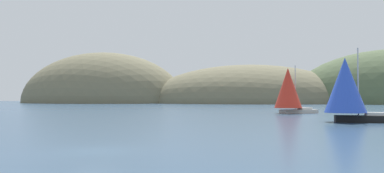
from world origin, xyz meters
TOP-DOWN VIEW (x-y plane):
  - ground_plane at (0.00, 0.00)m, footprint 360.00×360.00m
  - headland_left at (-55.00, 135.00)m, footprint 69.45×44.00m
  - headland_center at (5.00, 135.00)m, footprint 82.09×44.00m
  - sailboat_scarlet_sail at (13.60, 45.97)m, footprint 8.06×6.47m
  - sailboat_blue_spinnaker at (18.10, 25.36)m, footprint 7.35×4.67m

SIDE VIEW (x-z plane):
  - ground_plane at x=0.00m, z-range 0.00..0.00m
  - headland_left at x=-55.00m, z-range -20.91..20.91m
  - headland_center at x=5.00m, z-range -15.05..15.05m
  - sailboat_blue_spinnaker at x=18.10m, z-range -0.20..7.93m
  - sailboat_scarlet_sail at x=13.60m, z-range 0.00..7.91m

